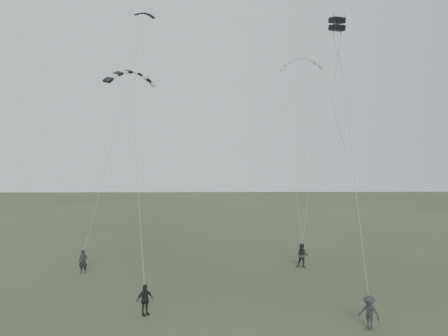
{
  "coord_description": "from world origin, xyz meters",
  "views": [
    {
      "loc": [
        0.7,
        -22.68,
        8.36
      ],
      "look_at": [
        1.23,
        6.15,
        7.35
      ],
      "focal_mm": 35.0,
      "sensor_mm": 36.0,
      "label": 1
    }
  ],
  "objects_px": {
    "kite_pale_large": "(302,59)",
    "kite_striped": "(131,72)",
    "kite_dark_small": "(145,13)",
    "kite_box": "(337,24)",
    "flyer_right": "(302,256)",
    "flyer_left": "(83,261)",
    "flyer_far": "(369,312)",
    "flyer_center": "(145,300)"
  },
  "relations": [
    {
      "from": "kite_pale_large",
      "to": "kite_striped",
      "type": "distance_m",
      "value": 16.96
    },
    {
      "from": "kite_dark_small",
      "to": "kite_box",
      "type": "bearing_deg",
      "value": -70.33
    },
    {
      "from": "flyer_right",
      "to": "kite_box",
      "type": "bearing_deg",
      "value": -65.58
    },
    {
      "from": "flyer_left",
      "to": "flyer_far",
      "type": "height_order",
      "value": "flyer_far"
    },
    {
      "from": "flyer_left",
      "to": "kite_pale_large",
      "type": "bearing_deg",
      "value": 20.45
    },
    {
      "from": "flyer_left",
      "to": "kite_dark_small",
      "type": "relative_size",
      "value": 0.99
    },
    {
      "from": "flyer_left",
      "to": "kite_striped",
      "type": "relative_size",
      "value": 0.5
    },
    {
      "from": "kite_dark_small",
      "to": "kite_striped",
      "type": "xyz_separation_m",
      "value": [
        0.33,
        -7.75,
        -6.04
      ]
    },
    {
      "from": "kite_pale_large",
      "to": "kite_box",
      "type": "distance_m",
      "value": 12.48
    },
    {
      "from": "kite_striped",
      "to": "flyer_left",
      "type": "bearing_deg",
      "value": 112.8
    },
    {
      "from": "kite_dark_small",
      "to": "kite_pale_large",
      "type": "distance_m",
      "value": 13.8
    },
    {
      "from": "flyer_far",
      "to": "kite_box",
      "type": "height_order",
      "value": "kite_box"
    },
    {
      "from": "kite_dark_small",
      "to": "kite_box",
      "type": "xyz_separation_m",
      "value": [
        12.75,
        -9.59,
        -3.57
      ]
    },
    {
      "from": "flyer_center",
      "to": "kite_dark_small",
      "type": "bearing_deg",
      "value": 59.28
    },
    {
      "from": "kite_dark_small",
      "to": "flyer_center",
      "type": "bearing_deg",
      "value": -114.71
    },
    {
      "from": "flyer_right",
      "to": "kite_pale_large",
      "type": "distance_m",
      "value": 17.12
    },
    {
      "from": "flyer_center",
      "to": "flyer_far",
      "type": "bearing_deg",
      "value": -49.87
    },
    {
      "from": "flyer_far",
      "to": "kite_box",
      "type": "xyz_separation_m",
      "value": [
        -0.15,
        5.45,
        15.08
      ]
    },
    {
      "from": "flyer_center",
      "to": "kite_box",
      "type": "height_order",
      "value": "kite_box"
    },
    {
      "from": "flyer_far",
      "to": "kite_dark_small",
      "type": "bearing_deg",
      "value": 174.32
    },
    {
      "from": "flyer_far",
      "to": "kite_dark_small",
      "type": "relative_size",
      "value": 1.0
    },
    {
      "from": "kite_dark_small",
      "to": "kite_box",
      "type": "relative_size",
      "value": 2.16
    },
    {
      "from": "flyer_left",
      "to": "kite_box",
      "type": "distance_m",
      "value": 22.69
    },
    {
      "from": "flyer_left",
      "to": "kite_striped",
      "type": "distance_m",
      "value": 13.48
    },
    {
      "from": "flyer_far",
      "to": "kite_pale_large",
      "type": "distance_m",
      "value": 23.85
    },
    {
      "from": "flyer_left",
      "to": "flyer_far",
      "type": "bearing_deg",
      "value": -36.06
    },
    {
      "from": "kite_box",
      "to": "flyer_far",
      "type": "bearing_deg",
      "value": -110.22
    },
    {
      "from": "flyer_left",
      "to": "flyer_right",
      "type": "bearing_deg",
      "value": -0.68
    },
    {
      "from": "flyer_left",
      "to": "flyer_center",
      "type": "height_order",
      "value": "flyer_left"
    },
    {
      "from": "flyer_far",
      "to": "kite_pale_large",
      "type": "relative_size",
      "value": 0.42
    },
    {
      "from": "kite_dark_small",
      "to": "kite_pale_large",
      "type": "bearing_deg",
      "value": -21.09
    },
    {
      "from": "flyer_left",
      "to": "flyer_center",
      "type": "relative_size",
      "value": 1.01
    },
    {
      "from": "flyer_left",
      "to": "flyer_center",
      "type": "xyz_separation_m",
      "value": [
        5.57,
        -7.98,
        -0.01
      ]
    },
    {
      "from": "flyer_left",
      "to": "kite_dark_small",
      "type": "distance_m",
      "value": 19.65
    },
    {
      "from": "flyer_right",
      "to": "flyer_far",
      "type": "height_order",
      "value": "flyer_right"
    },
    {
      "from": "flyer_left",
      "to": "kite_striped",
      "type": "height_order",
      "value": "kite_striped"
    },
    {
      "from": "kite_pale_large",
      "to": "flyer_right",
      "type": "bearing_deg",
      "value": -96.69
    },
    {
      "from": "flyer_center",
      "to": "kite_box",
      "type": "xyz_separation_m",
      "value": [
        10.76,
        3.43,
        15.09
      ]
    },
    {
      "from": "kite_striped",
      "to": "kite_box",
      "type": "relative_size",
      "value": 4.32
    },
    {
      "from": "flyer_center",
      "to": "flyer_far",
      "type": "xyz_separation_m",
      "value": [
        10.91,
        -2.02,
        0.01
      ]
    },
    {
      "from": "kite_box",
      "to": "kite_pale_large",
      "type": "bearing_deg",
      "value": 66.26
    },
    {
      "from": "flyer_center",
      "to": "flyer_left",
      "type": "bearing_deg",
      "value": 85.51
    }
  ]
}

